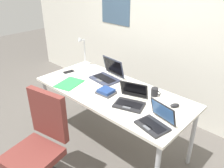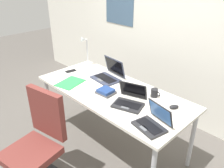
{
  "view_description": "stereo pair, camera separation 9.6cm",
  "coord_description": "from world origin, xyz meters",
  "px_view_note": "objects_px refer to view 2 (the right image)",
  "views": [
    {
      "loc": [
        1.53,
        -1.63,
        1.95
      ],
      "look_at": [
        0.0,
        0.0,
        0.82
      ],
      "focal_mm": 36.98,
      "sensor_mm": 36.0,
      "label": 1
    },
    {
      "loc": [
        1.6,
        -1.57,
        1.95
      ],
      "look_at": [
        0.0,
        0.0,
        0.82
      ],
      "focal_mm": 36.98,
      "sensor_mm": 36.0,
      "label": 2
    }
  ],
  "objects_px": {
    "desk_lamp": "(85,51)",
    "paper_folder_back_left": "(70,83)",
    "laptop_mid_desk": "(108,75)",
    "office_chair": "(37,150)",
    "cell_phone": "(71,71)",
    "laptop_center": "(153,122)",
    "coffee_mug": "(154,93)",
    "laptop_back_right": "(129,101)",
    "book_stack": "(106,92)",
    "computer_mouse": "(174,107)"
  },
  "relations": [
    {
      "from": "computer_mouse",
      "to": "office_chair",
      "type": "height_order",
      "value": "office_chair"
    },
    {
      "from": "laptop_back_right",
      "to": "book_stack",
      "type": "relative_size",
      "value": 1.8
    },
    {
      "from": "paper_folder_back_left",
      "to": "coffee_mug",
      "type": "bearing_deg",
      "value": 26.66
    },
    {
      "from": "laptop_center",
      "to": "computer_mouse",
      "type": "distance_m",
      "value": 0.38
    },
    {
      "from": "book_stack",
      "to": "coffee_mug",
      "type": "distance_m",
      "value": 0.51
    },
    {
      "from": "laptop_center",
      "to": "coffee_mug",
      "type": "height_order",
      "value": "laptop_center"
    },
    {
      "from": "laptop_center",
      "to": "office_chair",
      "type": "height_order",
      "value": "office_chair"
    },
    {
      "from": "laptop_back_right",
      "to": "computer_mouse",
      "type": "xyz_separation_m",
      "value": [
        0.35,
        0.25,
        -0.03
      ]
    },
    {
      "from": "laptop_mid_desk",
      "to": "book_stack",
      "type": "height_order",
      "value": "laptop_mid_desk"
    },
    {
      "from": "desk_lamp",
      "to": "cell_phone",
      "type": "xyz_separation_m",
      "value": [
        0.05,
        -0.29,
        -0.19
      ]
    },
    {
      "from": "laptop_center",
      "to": "coffee_mug",
      "type": "xyz_separation_m",
      "value": [
        -0.3,
        0.43,
        0.0
      ]
    },
    {
      "from": "computer_mouse",
      "to": "cell_phone",
      "type": "relative_size",
      "value": 0.71
    },
    {
      "from": "coffee_mug",
      "to": "office_chair",
      "type": "relative_size",
      "value": 0.12
    },
    {
      "from": "laptop_center",
      "to": "laptop_back_right",
      "type": "bearing_deg",
      "value": 161.06
    },
    {
      "from": "office_chair",
      "to": "cell_phone",
      "type": "bearing_deg",
      "value": 126.79
    },
    {
      "from": "laptop_mid_desk",
      "to": "office_chair",
      "type": "distance_m",
      "value": 1.16
    },
    {
      "from": "office_chair",
      "to": "paper_folder_back_left",
      "type": "bearing_deg",
      "value": 119.31
    },
    {
      "from": "laptop_back_right",
      "to": "computer_mouse",
      "type": "relative_size",
      "value": 3.7
    },
    {
      "from": "desk_lamp",
      "to": "paper_folder_back_left",
      "type": "height_order",
      "value": "desk_lamp"
    },
    {
      "from": "cell_phone",
      "to": "office_chair",
      "type": "bearing_deg",
      "value": -43.16
    },
    {
      "from": "cell_phone",
      "to": "office_chair",
      "type": "xyz_separation_m",
      "value": [
        0.66,
        -0.89,
        -0.35
      ]
    },
    {
      "from": "paper_folder_back_left",
      "to": "laptop_mid_desk",
      "type": "bearing_deg",
      "value": 60.22
    },
    {
      "from": "laptop_mid_desk",
      "to": "cell_phone",
      "type": "height_order",
      "value": "laptop_mid_desk"
    },
    {
      "from": "desk_lamp",
      "to": "laptop_center",
      "type": "distance_m",
      "value": 1.59
    },
    {
      "from": "cell_phone",
      "to": "coffee_mug",
      "type": "bearing_deg",
      "value": 21.63
    },
    {
      "from": "laptop_back_right",
      "to": "office_chair",
      "type": "relative_size",
      "value": 0.37
    },
    {
      "from": "book_stack",
      "to": "paper_folder_back_left",
      "type": "height_order",
      "value": "book_stack"
    },
    {
      "from": "computer_mouse",
      "to": "laptop_mid_desk",
      "type": "bearing_deg",
      "value": -150.25
    },
    {
      "from": "laptop_mid_desk",
      "to": "computer_mouse",
      "type": "relative_size",
      "value": 3.77
    },
    {
      "from": "desk_lamp",
      "to": "cell_phone",
      "type": "relative_size",
      "value": 2.94
    },
    {
      "from": "laptop_back_right",
      "to": "desk_lamp",
      "type": "bearing_deg",
      "value": 162.54
    },
    {
      "from": "laptop_center",
      "to": "office_chair",
      "type": "distance_m",
      "value": 1.12
    },
    {
      "from": "coffee_mug",
      "to": "office_chair",
      "type": "bearing_deg",
      "value": -113.95
    },
    {
      "from": "laptop_center",
      "to": "laptop_mid_desk",
      "type": "bearing_deg",
      "value": 157.84
    },
    {
      "from": "cell_phone",
      "to": "paper_folder_back_left",
      "type": "bearing_deg",
      "value": -26.12
    },
    {
      "from": "cell_phone",
      "to": "paper_folder_back_left",
      "type": "distance_m",
      "value": 0.35
    },
    {
      "from": "paper_folder_back_left",
      "to": "cell_phone",
      "type": "bearing_deg",
      "value": 143.82
    },
    {
      "from": "book_stack",
      "to": "paper_folder_back_left",
      "type": "xyz_separation_m",
      "value": [
        -0.48,
        -0.12,
        -0.02
      ]
    },
    {
      "from": "laptop_mid_desk",
      "to": "desk_lamp",
      "type": "bearing_deg",
      "value": 170.05
    },
    {
      "from": "computer_mouse",
      "to": "cell_phone",
      "type": "height_order",
      "value": "computer_mouse"
    },
    {
      "from": "laptop_back_right",
      "to": "paper_folder_back_left",
      "type": "bearing_deg",
      "value": -169.87
    },
    {
      "from": "coffee_mug",
      "to": "office_chair",
      "type": "xyz_separation_m",
      "value": [
        -0.5,
        -1.12,
        -0.39
      ]
    },
    {
      "from": "laptop_mid_desk",
      "to": "laptop_center",
      "type": "height_order",
      "value": "laptop_mid_desk"
    },
    {
      "from": "cell_phone",
      "to": "book_stack",
      "type": "height_order",
      "value": "book_stack"
    },
    {
      "from": "book_stack",
      "to": "laptop_back_right",
      "type": "bearing_deg",
      "value": 3.34
    },
    {
      "from": "desk_lamp",
      "to": "computer_mouse",
      "type": "xyz_separation_m",
      "value": [
        1.47,
        -0.1,
        -0.18
      ]
    },
    {
      "from": "laptop_center",
      "to": "cell_phone",
      "type": "distance_m",
      "value": 1.47
    },
    {
      "from": "coffee_mug",
      "to": "laptop_back_right",
      "type": "bearing_deg",
      "value": -105.18
    },
    {
      "from": "book_stack",
      "to": "coffee_mug",
      "type": "bearing_deg",
      "value": 38.39
    },
    {
      "from": "book_stack",
      "to": "coffee_mug",
      "type": "height_order",
      "value": "coffee_mug"
    }
  ]
}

